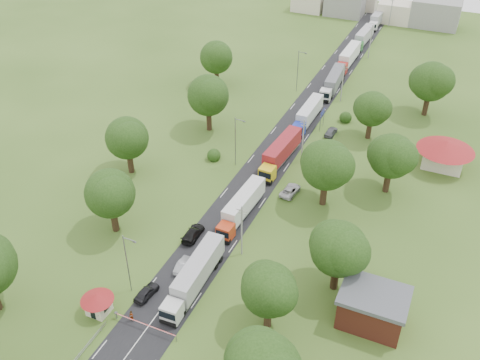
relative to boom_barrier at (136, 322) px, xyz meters
The scene contains 41 objects.
ground 25.05m from the boom_barrier, 86.89° to the left, with size 260.00×260.00×0.00m, color #334E1A.
road 45.03m from the boom_barrier, 88.27° to the left, with size 8.00×200.00×0.04m, color black.
boom_barrier is the anchor object (origin of this frame).
guard_booth 5.98m from the boom_barrier, behind, with size 4.40×4.40×3.45m.
info_sign 60.39m from the boom_barrier, 83.76° to the left, with size 0.12×3.10×4.10m.
pole_1 19.63m from the boom_barrier, 69.14° to the left, with size 1.60×0.24×9.00m.
pole_2 46.66m from the boom_barrier, 81.52° to the left, with size 1.60×0.24×9.00m.
pole_3 74.41m from the boom_barrier, 84.71° to the left, with size 1.60×0.24×9.00m.
pole_4 102.30m from the boom_barrier, 86.15° to the left, with size 1.60×0.24×9.00m.
pole_5 130.24m from the boom_barrier, 86.98° to the left, with size 1.60×0.24×9.00m.
lamp_0 7.91m from the boom_barrier, 128.59° to the left, with size 2.03×0.22×10.00m.
lamp_1 40.47m from the boom_barrier, 95.70° to the left, with size 2.03×0.22×10.00m.
lamp_2 75.25m from the boom_barrier, 93.05° to the left, with size 2.03×0.22×10.00m.
tree_2 17.86m from the boom_barrier, 24.96° to the left, with size 8.00×8.00×10.10m.
tree_3 28.11m from the boom_barrier, 38.79° to the left, with size 8.80×8.80×11.07m.
tree_4 38.62m from the boom_barrier, 67.81° to the left, with size 9.60×9.60×12.05m.
tree_5 49.47m from the boom_barrier, 61.59° to the left, with size 8.80×8.80×11.07m.
tree_6 62.58m from the boom_barrier, 74.79° to the left, with size 8.00×8.00×10.10m.
tree_7 79.63m from the boom_barrier, 71.37° to the left, with size 9.60×9.60×12.05m.
tree_10 21.36m from the boom_barrier, 132.02° to the left, with size 8.80×8.80×11.07m.
tree_11 37.10m from the boom_barrier, 124.41° to the left, with size 8.80×8.80×11.07m.
tree_12 52.73m from the boom_barrier, 106.28° to the left, with size 9.60×9.60×12.05m.
tree_13 73.99m from the boom_barrier, 107.90° to the left, with size 8.80×8.80×11.07m.
house_brick 30.34m from the boom_barrier, 25.42° to the left, with size 8.60×6.60×5.20m.
house_cream 63.37m from the boom_barrier, 60.31° to the left, with size 10.08×10.08×5.80m.
distant_town 135.04m from the boom_barrier, 89.13° to the left, with size 52.00×8.00×8.00m.
truck_0 10.09m from the boom_barrier, 68.39° to the left, with size 2.93×15.01×4.15m.
truck_1 26.43m from the boom_barrier, 83.02° to the left, with size 2.96×14.21×3.93m.
truck_2 44.17m from the boom_barrier, 85.78° to the left, with size 3.47×15.38×4.24m.
truck_3 61.30m from the boom_barrier, 87.05° to the left, with size 2.51×14.10×3.91m.
truck_4 79.00m from the boom_barrier, 87.39° to the left, with size 3.34×14.88×4.11m.
truck_5 95.34m from the boom_barrier, 88.18° to the left, with size 2.71×15.17×4.20m.
truck_6 111.71m from the boom_barrier, 88.41° to the left, with size 2.96×14.35×3.97m.
truck_7 129.84m from the boom_barrier, 88.58° to the left, with size 2.76×14.05×3.89m.
car_lane_front 5.27m from the boom_barrier, 108.19° to the left, with size 1.70×4.22×1.44m, color black.
car_lane_mid 11.74m from the boom_barrier, 88.25° to the left, with size 1.44×4.13×1.36m, color #9D9EA5.
car_lane_rear 18.56m from the boom_barrier, 95.08° to the left, with size 2.11×5.19×1.51m, color black.
car_verge_near 36.43m from the boom_barrier, 76.73° to the left, with size 2.29×4.97×1.38m, color silver.
car_verge_far 58.77m from the boom_barrier, 81.05° to the left, with size 1.80×4.48×1.53m, color #4C4F53.
pedestrian_near 1.20m from the boom_barrier, 155.25° to the left, with size 0.61×0.40×1.68m, color gray.
pedestrian_booth 5.24m from the boom_barrier, 169.00° to the right, with size 0.93×0.72×1.91m, color gray.
Camera 1 is at (29.49, -61.53, 55.07)m, focal length 40.00 mm.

